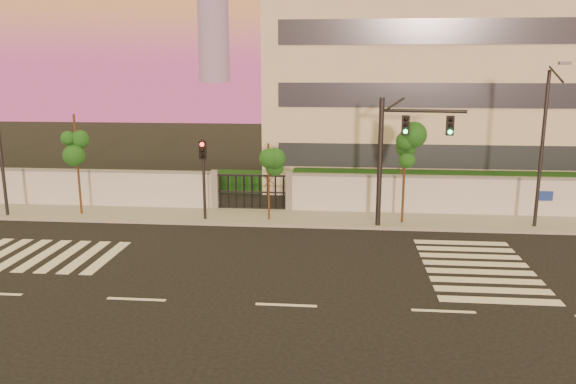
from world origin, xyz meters
name	(u,v)px	position (x,y,z in m)	size (l,w,h in m)	color
ground	(286,305)	(0.00, 0.00, 0.00)	(120.00, 120.00, 0.00)	black
sidewalk	(306,218)	(0.00, 10.50, 0.07)	(60.00, 3.00, 0.15)	gray
perimeter_wall	(310,193)	(0.10, 12.00, 1.07)	(60.00, 0.36, 2.20)	silver
hedge_row	(331,187)	(1.17, 14.74, 0.82)	(41.00, 4.25, 1.80)	black
institutional_building	(452,89)	(9.00, 21.99, 6.16)	(24.40, 12.40, 12.25)	beige
road_markings	(255,264)	(-1.58, 3.76, 0.01)	(57.00, 7.62, 0.02)	silver
street_tree_c	(76,142)	(-11.63, 10.18, 3.87)	(1.44, 1.15, 5.27)	#382314
street_tree_d	(269,165)	(-1.80, 9.92, 2.91)	(1.29, 1.03, 3.95)	#382314
street_tree_e	(405,155)	(4.75, 10.00, 3.45)	(1.56, 1.24, 4.69)	#382314
traffic_signal_main	(397,147)	(4.30, 9.35, 3.92)	(3.92, 0.67, 6.20)	black
traffic_signal_secondary	(203,169)	(-5.02, 9.72, 2.66)	(0.33, 0.33, 4.19)	black
streetlight_east	(544,142)	(10.95, 9.71, 4.21)	(0.46, 1.87, 7.79)	black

